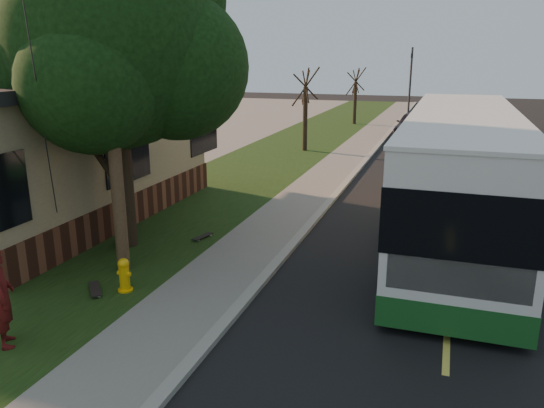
{
  "coord_description": "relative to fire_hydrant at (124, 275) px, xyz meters",
  "views": [
    {
      "loc": [
        3.73,
        -8.91,
        4.96
      ],
      "look_at": [
        -0.18,
        2.71,
        1.5
      ],
      "focal_mm": 35.0,
      "sensor_mm": 36.0,
      "label": 1
    }
  ],
  "objects": [
    {
      "name": "ground",
      "position": [
        2.6,
        0.0,
        -0.43
      ],
      "size": [
        120.0,
        120.0,
        0.0
      ],
      "primitive_type": "plane",
      "color": "black",
      "rests_on": "ground"
    },
    {
      "name": "road",
      "position": [
        6.6,
        10.0,
        -0.43
      ],
      "size": [
        8.0,
        80.0,
        0.01
      ],
      "primitive_type": "cube",
      "color": "black",
      "rests_on": "ground"
    },
    {
      "name": "curb",
      "position": [
        2.6,
        10.0,
        -0.37
      ],
      "size": [
        0.25,
        80.0,
        0.12
      ],
      "primitive_type": "cube",
      "color": "gray",
      "rests_on": "ground"
    },
    {
      "name": "sidewalk",
      "position": [
        1.6,
        10.0,
        -0.39
      ],
      "size": [
        2.0,
        80.0,
        0.08
      ],
      "primitive_type": "cube",
      "color": "slate",
      "rests_on": "ground"
    },
    {
      "name": "grass_verge",
      "position": [
        -1.9,
        10.0,
        -0.4
      ],
      "size": [
        5.0,
        80.0,
        0.07
      ],
      "primitive_type": "cube",
      "color": "black",
      "rests_on": "ground"
    },
    {
      "name": "building_lot",
      "position": [
        -11.9,
        10.0,
        -0.41
      ],
      "size": [
        15.0,
        80.0,
        0.04
      ],
      "primitive_type": "cube",
      "color": "slate",
      "rests_on": "ground"
    },
    {
      "name": "fire_hydrant",
      "position": [
        0.0,
        0.0,
        0.0
      ],
      "size": [
        0.32,
        0.32,
        0.74
      ],
      "color": "#FFB90D",
      "rests_on": "grass_verge"
    },
    {
      "name": "utility_pole",
      "position": [
        -0.71,
        0.99,
        4.2
      ],
      "size": [
        2.86,
        3.21,
        9.07
      ],
      "color": "#473321",
      "rests_on": "ground"
    },
    {
      "name": "leafy_tree",
      "position": [
        -1.57,
        2.65,
        4.73
      ],
      "size": [
        6.3,
        6.0,
        7.8
      ],
      "color": "black",
      "rests_on": "grass_verge"
    },
    {
      "name": "bare_tree_near",
      "position": [
        -0.9,
        18.0,
        1.72
      ],
      "size": [
        1.38,
        1.21,
        4.31
      ],
      "color": "black",
      "rests_on": "grass_verge"
    },
    {
      "name": "bare_tree_far",
      "position": [
        -0.4,
        30.0,
        1.57
      ],
      "size": [
        1.38,
        1.21,
        4.03
      ],
      "color": "black",
      "rests_on": "grass_verge"
    },
    {
      "name": "traffic_signal",
      "position": [
        3.1,
        34.0,
        2.73
      ],
      "size": [
        0.18,
        0.22,
        5.5
      ],
      "color": "#2D2D30",
      "rests_on": "ground"
    },
    {
      "name": "transit_bus",
      "position": [
        6.67,
        6.41,
        1.43
      ],
      "size": [
        2.99,
        12.95,
        3.5
      ],
      "color": "silver",
      "rests_on": "ground"
    },
    {
      "name": "skateboarder",
      "position": [
        -0.7,
        -2.55,
        0.54
      ],
      "size": [
        0.77,
        0.77,
        1.8
      ],
      "primitive_type": "imported",
      "rotation": [
        0.0,
        0.0,
        2.37
      ],
      "color": "#4D100F",
      "rests_on": "grass_verge"
    },
    {
      "name": "skateboard_main",
      "position": [
        0.1,
        3.59,
        -0.31
      ],
      "size": [
        0.35,
        0.76,
        0.07
      ],
      "color": "black",
      "rests_on": "grass_verge"
    },
    {
      "name": "skateboard_spare",
      "position": [
        -0.59,
        -0.25,
        -0.31
      ],
      "size": [
        0.69,
        0.75,
        0.08
      ],
      "color": "black",
      "rests_on": "grass_verge"
    },
    {
      "name": "dumpster",
      "position": [
        -6.1,
        5.77,
        0.33
      ],
      "size": [
        2.01,
        1.84,
        1.44
      ],
      "color": "black",
      "rests_on": "building_lot"
    },
    {
      "name": "distant_car",
      "position": [
        4.1,
        25.22,
        0.34
      ],
      "size": [
        2.22,
        4.69,
        1.55
      ],
      "primitive_type": "imported",
      "rotation": [
        0.0,
        0.0,
        -0.09
      ],
      "color": "black",
      "rests_on": "ground"
    }
  ]
}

